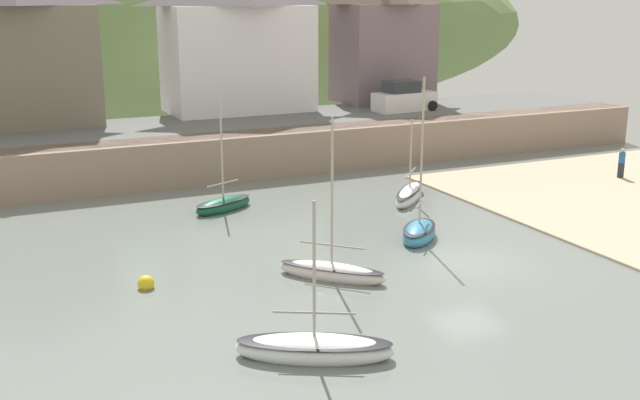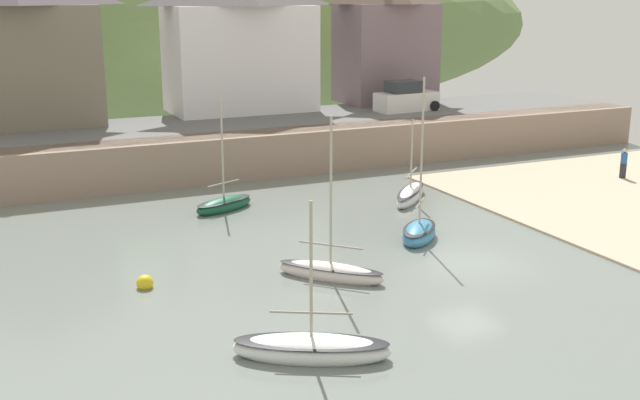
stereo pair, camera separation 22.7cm
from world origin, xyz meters
TOP-DOWN VIEW (x-y plane):
  - quay_seawall at (0.00, 17.50)m, footprint 48.00×9.40m
  - hillside_backdrop at (2.42, 55.20)m, footprint 80.00×44.00m
  - waterfront_building_left at (-13.58, 25.20)m, footprint 8.92×6.10m
  - waterfront_building_centre at (-0.28, 25.20)m, footprint 9.30×5.36m
  - waterfront_building_right at (10.31, 25.20)m, footprint 6.42×4.93m
  - sailboat_nearest_shore at (-6.11, 10.93)m, footprint 3.40×2.36m
  - sailboat_white_hull at (-0.21, 3.23)m, footprint 2.91×3.00m
  - sailboat_tall_mast at (-8.64, -4.82)m, footprint 4.56×3.32m
  - sailboat_blue_trim at (-5.48, 0.61)m, footprint 3.43×3.52m
  - fishing_boat_green at (2.75, 8.87)m, footprint 3.65×3.80m
  - parked_car_near_slipway at (9.40, 20.70)m, footprint 4.22×2.01m
  - person_near_water at (15.44, 7.78)m, footprint 0.34×0.34m
  - mooring_buoy at (-11.69, 2.46)m, footprint 0.58×0.58m

SIDE VIEW (x-z plane):
  - mooring_buoy at x=-11.69m, z-range -0.12..0.47m
  - sailboat_nearest_shore at x=-6.11m, z-range -2.39..2.95m
  - sailboat_tall_mast at x=-8.64m, z-range -2.09..2.65m
  - sailboat_blue_trim at x=-5.48m, z-range -2.73..3.29m
  - fishing_boat_green at x=2.75m, z-range -1.81..2.38m
  - sailboat_white_hull at x=-0.21m, z-range -3.11..3.76m
  - person_near_water at x=15.44m, z-range 0.17..1.79m
  - quay_seawall at x=0.00m, z-range 0.16..2.56m
  - parked_car_near_slipway at x=9.40m, z-range 2.23..4.18m
  - hillside_backdrop at x=2.42m, z-range -2.78..15.76m
  - waterfront_building_centre at x=-0.28m, z-range 2.47..11.13m
  - waterfront_building_right at x=10.31m, z-range 2.50..11.74m
  - waterfront_building_left at x=-13.58m, z-range 2.48..11.81m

